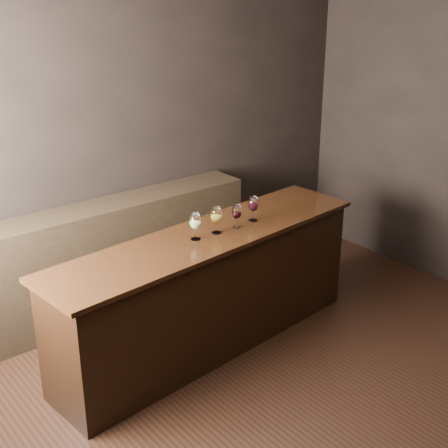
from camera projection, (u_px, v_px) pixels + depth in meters
ground at (301, 398)px, 4.59m from camera, size 5.00×5.00×0.00m
room_shell at (274, 163)px, 3.86m from camera, size 5.02×4.52×2.81m
bar_counter at (209, 293)px, 5.08m from camera, size 2.80×0.85×0.97m
bar_top at (208, 237)px, 4.89m from camera, size 2.90×0.93×0.04m
back_bar_shelf at (103, 260)px, 5.59m from camera, size 2.87×0.40×1.03m
glass_white at (195, 222)px, 4.74m from camera, size 0.09×0.09×0.21m
glass_amber at (216, 216)px, 4.86m from camera, size 0.09×0.09×0.22m
glass_red_a at (237, 213)px, 4.97m from camera, size 0.08×0.08×0.19m
glass_red_b at (253, 205)px, 5.11m from camera, size 0.09×0.09×0.21m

